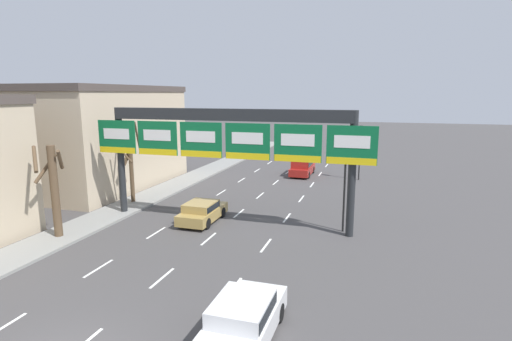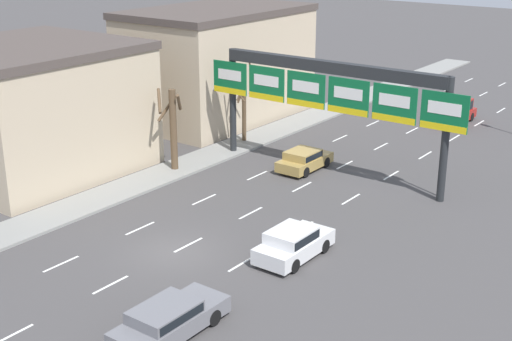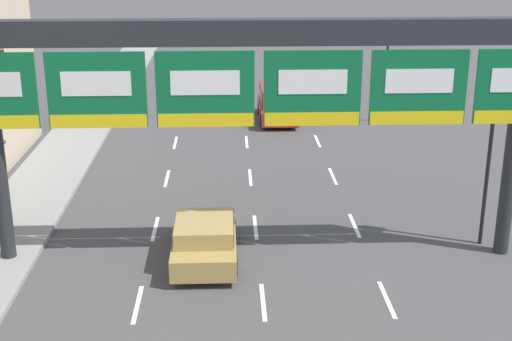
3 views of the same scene
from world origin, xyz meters
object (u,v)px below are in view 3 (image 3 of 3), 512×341
Objects in this scene: traffic_light_near_gantry at (388,52)px; sign_gantry at (259,73)px; traffic_light_mid_block at (492,134)px; suv_red at (277,101)px; car_gold at (205,238)px.

sign_gantry is at bearing -114.47° from traffic_light_near_gantry.
sign_gantry reaches higher than traffic_light_near_gantry.
traffic_light_mid_block is (6.99, 0.71, -2.03)m from sign_gantry.
traffic_light_near_gantry is at bearing 65.53° from sign_gantry.
suv_red is 16.57m from traffic_light_mid_block.
suv_red is 0.89× the size of traffic_light_near_gantry.
sign_gantry reaches higher than car_gold.
traffic_light_mid_block is at bearing 5.77° from sign_gantry.
traffic_light_near_gantry is (7.11, 15.63, -2.01)m from sign_gantry.
traffic_light_near_gantry is at bearing 61.01° from car_gold.
traffic_light_near_gantry reaches higher than traffic_light_mid_block.
car_gold is 0.79× the size of traffic_light_near_gantry.
car_gold is at bearing -118.99° from traffic_light_near_gantry.
sign_gantry is 16.92m from suv_red.
sign_gantry is 3.44× the size of traffic_light_near_gantry.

